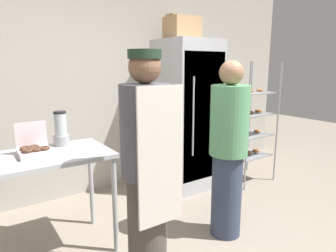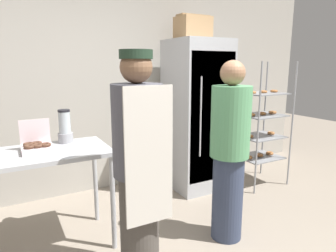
{
  "view_description": "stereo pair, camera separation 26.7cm",
  "coord_description": "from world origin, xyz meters",
  "px_view_note": "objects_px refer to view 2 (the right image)",
  "views": [
    {
      "loc": [
        -1.49,
        -1.41,
        1.61
      ],
      "look_at": [
        -0.01,
        0.75,
        1.06
      ],
      "focal_mm": 32.0,
      "sensor_mm": 36.0,
      "label": 1
    },
    {
      "loc": [
        -1.26,
        -1.55,
        1.61
      ],
      "look_at": [
        -0.01,
        0.75,
        1.06
      ],
      "focal_mm": 32.0,
      "sensor_mm": 36.0,
      "label": 2
    }
  ],
  "objects_px": {
    "person_baker": "(139,166)",
    "cardboard_storage_box": "(193,28)",
    "baking_rack": "(261,125)",
    "refrigerator": "(197,116)",
    "blender_pitcher": "(65,128)",
    "person_customer": "(229,152)",
    "donut_box": "(37,146)"
  },
  "relations": [
    {
      "from": "cardboard_storage_box",
      "to": "person_customer",
      "type": "bearing_deg",
      "value": -108.35
    },
    {
      "from": "donut_box",
      "to": "cardboard_storage_box",
      "type": "xyz_separation_m",
      "value": [
        1.95,
        0.64,
        1.11
      ]
    },
    {
      "from": "person_customer",
      "to": "cardboard_storage_box",
      "type": "bearing_deg",
      "value": 71.65
    },
    {
      "from": "refrigerator",
      "to": "donut_box",
      "type": "distance_m",
      "value": 2.04
    },
    {
      "from": "donut_box",
      "to": "person_customer",
      "type": "relative_size",
      "value": 0.16
    },
    {
      "from": "cardboard_storage_box",
      "to": "person_baker",
      "type": "bearing_deg",
      "value": -134.46
    },
    {
      "from": "person_baker",
      "to": "person_customer",
      "type": "distance_m",
      "value": 0.93
    },
    {
      "from": "refrigerator",
      "to": "blender_pitcher",
      "type": "relative_size",
      "value": 6.18
    },
    {
      "from": "baking_rack",
      "to": "refrigerator",
      "type": "bearing_deg",
      "value": 157.22
    },
    {
      "from": "refrigerator",
      "to": "person_customer",
      "type": "relative_size",
      "value": 1.16
    },
    {
      "from": "cardboard_storage_box",
      "to": "refrigerator",
      "type": "bearing_deg",
      "value": -81.27
    },
    {
      "from": "baking_rack",
      "to": "person_customer",
      "type": "bearing_deg",
      "value": -146.29
    },
    {
      "from": "person_baker",
      "to": "person_customer",
      "type": "bearing_deg",
      "value": 6.18
    },
    {
      "from": "cardboard_storage_box",
      "to": "person_baker",
      "type": "relative_size",
      "value": 0.24
    },
    {
      "from": "blender_pitcher",
      "to": "person_baker",
      "type": "bearing_deg",
      "value": -70.08
    },
    {
      "from": "baking_rack",
      "to": "blender_pitcher",
      "type": "xyz_separation_m",
      "value": [
        -2.51,
        -0.0,
        0.22
      ]
    },
    {
      "from": "refrigerator",
      "to": "cardboard_storage_box",
      "type": "height_order",
      "value": "cardboard_storage_box"
    },
    {
      "from": "baking_rack",
      "to": "person_baker",
      "type": "bearing_deg",
      "value": -156.76
    },
    {
      "from": "baking_rack",
      "to": "donut_box",
      "type": "relative_size",
      "value": 6.35
    },
    {
      "from": "baking_rack",
      "to": "cardboard_storage_box",
      "type": "bearing_deg",
      "value": 152.05
    },
    {
      "from": "person_baker",
      "to": "donut_box",
      "type": "bearing_deg",
      "value": 129.68
    },
    {
      "from": "refrigerator",
      "to": "person_baker",
      "type": "relative_size",
      "value": 1.12
    },
    {
      "from": "person_baker",
      "to": "blender_pitcher",
      "type": "bearing_deg",
      "value": 109.92
    },
    {
      "from": "person_baker",
      "to": "baking_rack",
      "type": "bearing_deg",
      "value": 23.24
    },
    {
      "from": "cardboard_storage_box",
      "to": "person_customer",
      "type": "relative_size",
      "value": 0.25
    },
    {
      "from": "person_baker",
      "to": "cardboard_storage_box",
      "type": "bearing_deg",
      "value": 45.54
    },
    {
      "from": "baking_rack",
      "to": "blender_pitcher",
      "type": "relative_size",
      "value": 5.32
    },
    {
      "from": "baking_rack",
      "to": "person_customer",
      "type": "distance_m",
      "value": 1.5
    },
    {
      "from": "cardboard_storage_box",
      "to": "baking_rack",
      "type": "bearing_deg",
      "value": -27.95
    },
    {
      "from": "baking_rack",
      "to": "cardboard_storage_box",
      "type": "height_order",
      "value": "cardboard_storage_box"
    },
    {
      "from": "donut_box",
      "to": "refrigerator",
      "type": "bearing_deg",
      "value": 15.56
    },
    {
      "from": "refrigerator",
      "to": "blender_pitcher",
      "type": "xyz_separation_m",
      "value": [
        -1.7,
        -0.35,
        0.07
      ]
    }
  ]
}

